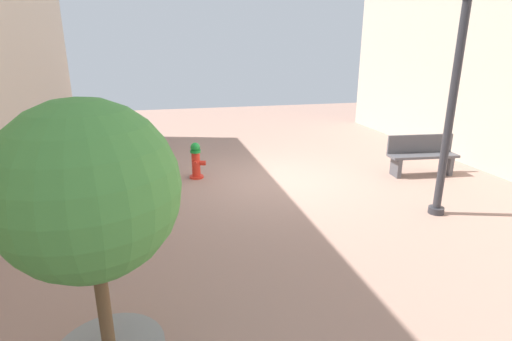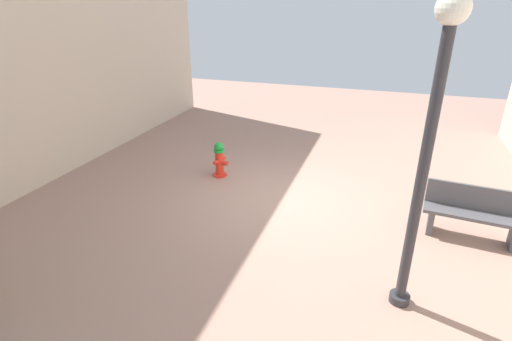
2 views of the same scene
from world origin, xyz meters
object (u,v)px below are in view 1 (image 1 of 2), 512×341
Objects in this scene: bench_near at (421,154)px; street_lamp at (456,76)px; fire_hydrant at (196,160)px; planter_tree at (92,218)px.

bench_near is 0.42× the size of street_lamp.
fire_hydrant is 6.15m from planter_tree.
fire_hydrant is at bearing -37.15° from street_lamp.
bench_near is at bearing 169.50° from fire_hydrant.
planter_tree is (1.28, 5.88, 1.27)m from fire_hydrant.
street_lamp is (1.16, 2.14, 1.99)m from bench_near.
bench_near is (-5.28, 0.98, 0.07)m from fire_hydrant.
street_lamp is (-4.12, 3.12, 2.06)m from fire_hydrant.
bench_near is 3.15m from street_lamp.
planter_tree is (6.56, 4.91, 1.20)m from bench_near.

